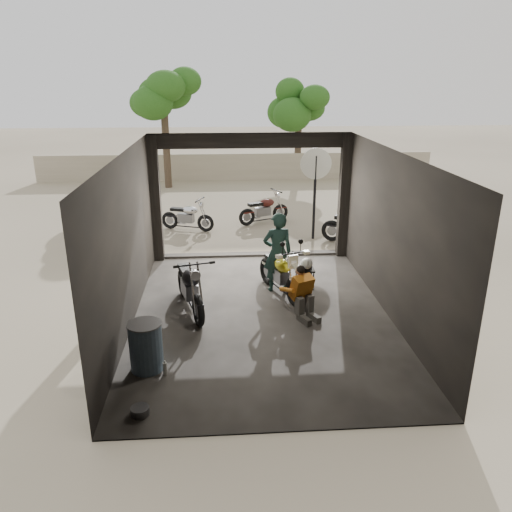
{
  "coord_description": "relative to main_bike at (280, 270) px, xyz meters",
  "views": [
    {
      "loc": [
        -0.74,
        -8.92,
        4.47
      ],
      "look_at": [
        -0.07,
        0.6,
        1.04
      ],
      "focal_mm": 35.0,
      "sensor_mm": 36.0,
      "label": 1
    }
  ],
  "objects": [
    {
      "name": "stool",
      "position": [
        0.62,
        0.29,
        -0.18
      ],
      "size": [
        0.34,
        0.34,
        0.47
      ],
      "rotation": [
        0.0,
        0.0,
        -0.11
      ],
      "color": "black",
      "rests_on": "ground"
    },
    {
      "name": "ground",
      "position": [
        -0.49,
        -0.98,
        -0.57
      ],
      "size": [
        80.0,
        80.0,
        0.0
      ],
      "primitive_type": "plane",
      "color": "#7A6D56",
      "rests_on": "ground"
    },
    {
      "name": "garage",
      "position": [
        -0.49,
        -0.44,
        0.71
      ],
      "size": [
        7.0,
        7.13,
        3.2
      ],
      "color": "#2D2B28",
      "rests_on": "ground"
    },
    {
      "name": "outside_bike_b",
      "position": [
        0.13,
        5.65,
        -0.04
      ],
      "size": [
        1.68,
        1.22,
        1.05
      ],
      "primitive_type": null,
      "rotation": [
        0.0,
        0.0,
        1.99
      ],
      "color": "#41140F",
      "rests_on": "ground"
    },
    {
      "name": "mechanic",
      "position": [
        0.33,
        -1.2,
        -0.05
      ],
      "size": [
        0.78,
        0.87,
        1.03
      ],
      "primitive_type": null,
      "rotation": [
        0.0,
        0.0,
        0.44
      ],
      "color": "orange",
      "rests_on": "ground"
    },
    {
      "name": "tree_left",
      "position": [
        -3.49,
        11.52,
        3.42
      ],
      "size": [
        2.2,
        2.2,
        5.6
      ],
      "color": "#382B1E",
      "rests_on": "ground"
    },
    {
      "name": "outside_bike_c",
      "position": [
        2.52,
        3.31,
        0.02
      ],
      "size": [
        1.86,
        1.44,
        1.17
      ],
      "primitive_type": null,
      "rotation": [
        0.0,
        0.0,
        1.08
      ],
      "color": "black",
      "rests_on": "ground"
    },
    {
      "name": "helmet",
      "position": [
        0.61,
        0.27,
        0.03
      ],
      "size": [
        0.36,
        0.37,
        0.26
      ],
      "primitive_type": "ellipsoid",
      "rotation": [
        0.0,
        0.0,
        0.36
      ],
      "color": "silver",
      "rests_on": "stool"
    },
    {
      "name": "boundary_wall",
      "position": [
        -0.49,
        13.02,
        0.03
      ],
      "size": [
        18.0,
        0.3,
        1.2
      ],
      "primitive_type": "cube",
      "color": "gray",
      "rests_on": "ground"
    },
    {
      "name": "left_bike",
      "position": [
        -1.9,
        -0.65,
        0.03
      ],
      "size": [
        1.18,
        1.91,
        1.2
      ],
      "primitive_type": null,
      "rotation": [
        0.0,
        0.0,
        0.27
      ],
      "color": "black",
      "rests_on": "ground"
    },
    {
      "name": "oil_drum",
      "position": [
        -2.49,
        -2.81,
        -0.16
      ],
      "size": [
        0.65,
        0.65,
        0.83
      ],
      "primitive_type": "cylinder",
      "rotation": [
        0.0,
        0.0,
        0.26
      ],
      "color": "#3E5469",
      "rests_on": "ground"
    },
    {
      "name": "outside_bike_a",
      "position": [
        -2.29,
        5.03,
        -0.06
      ],
      "size": [
        1.62,
        1.09,
        1.01
      ],
      "primitive_type": null,
      "rotation": [
        0.0,
        0.0,
        1.22
      ],
      "color": "black",
      "rests_on": "ground"
    },
    {
      "name": "tree_right",
      "position": [
        2.31,
        13.02,
        2.99
      ],
      "size": [
        2.2,
        2.2,
        5.0
      ],
      "color": "#382B1E",
      "rests_on": "ground"
    },
    {
      "name": "main_bike",
      "position": [
        0.0,
        0.0,
        0.0
      ],
      "size": [
        1.26,
        1.85,
        1.14
      ],
      "primitive_type": null,
      "rotation": [
        0.0,
        0.0,
        0.36
      ],
      "color": "#EAE8C5",
      "rests_on": "ground"
    },
    {
      "name": "rider",
      "position": [
        -0.04,
        0.22,
        0.32
      ],
      "size": [
        0.71,
        0.52,
        1.79
      ],
      "primitive_type": "imported",
      "rotation": [
        0.0,
        0.0,
        3.29
      ],
      "color": "#162C29",
      "rests_on": "ground"
    },
    {
      "name": "sign_post",
      "position": [
        1.43,
        3.9,
        1.23
      ],
      "size": [
        0.88,
        0.08,
        2.63
      ],
      "rotation": [
        0.0,
        0.0,
        -0.15
      ],
      "color": "black",
      "rests_on": "ground"
    }
  ]
}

